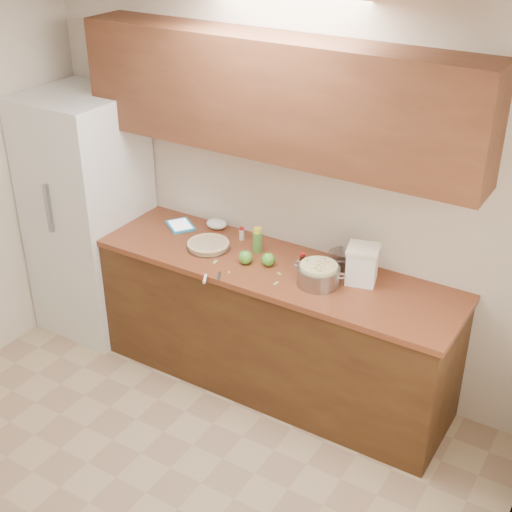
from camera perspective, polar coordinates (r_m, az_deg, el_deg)
The scene contains 20 objects.
room_shell at distance 3.36m, azimuth -12.86°, elevation -5.13°, with size 3.60×3.60×3.60m.
counter_run at distance 4.79m, azimuth 0.34°, elevation -5.22°, with size 2.64×0.68×0.92m.
upper_cabinets at distance 4.28m, azimuth 1.50°, elevation 12.62°, with size 2.60×0.34×0.70m, color brown.
fridge at distance 5.34m, azimuth -13.18°, elevation 3.18°, with size 0.70×0.70×1.80m, color silver.
pie at distance 4.70m, azimuth -3.84°, elevation 0.88°, with size 0.29×0.29×0.05m.
colander at distance 4.29m, azimuth 5.01°, elevation -1.49°, with size 0.35×0.26×0.13m.
flour_canister at distance 4.32m, azimuth 8.49°, elevation -0.65°, with size 0.23×0.23×0.23m.
tablet at distance 5.02m, azimuth -6.07°, elevation 2.45°, with size 0.27×0.25×0.02m.
paring_knife at distance 4.35m, azimuth -3.94°, elevation -1.80°, with size 0.11×0.18×0.02m.
lemon_bottle at distance 4.63m, azimuth 0.12°, elevation 1.26°, with size 0.06×0.06×0.17m.
cinnamon_shaker at distance 4.80m, azimuth -1.14°, elevation 1.79°, with size 0.04×0.04×0.09m.
vanilla_bottle at distance 4.46m, azimuth 3.73°, elevation -0.36°, with size 0.04×0.04×0.10m.
mixing_bowl at distance 4.52m, azimuth 7.12°, elevation -0.20°, with size 0.22×0.22×0.08m.
paper_towel at distance 4.97m, azimuth -3.17°, elevation 2.58°, with size 0.15×0.12×0.06m, color white.
apple_left at distance 4.50m, azimuth -0.85°, elevation -0.10°, with size 0.09×0.09×0.10m.
apple_center at distance 4.48m, azimuth 0.98°, elevation -0.27°, with size 0.09×0.09×0.10m.
peel_a at distance 4.41m, azimuth 1.88°, elevation -1.43°, with size 0.04×0.02×0.00m, color #8BB156.
peel_b at distance 4.42m, azimuth -2.17°, elevation -1.31°, with size 0.03×0.01×0.00m, color #8BB156.
peel_c at distance 4.55m, azimuth -3.28°, elevation -0.46°, with size 0.05×0.02×0.00m, color #8BB156.
peel_d at distance 4.31m, azimuth 1.62°, elevation -2.19°, with size 0.04×0.02×0.00m, color #8BB156.
Camera 1 is at (2.06, -1.93, 3.13)m, focal length 50.00 mm.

